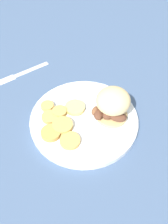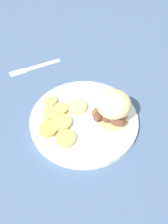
% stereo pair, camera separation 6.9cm
% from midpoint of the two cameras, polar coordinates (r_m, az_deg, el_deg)
% --- Properties ---
extents(ground_plane, '(4.00, 4.00, 0.00)m').
position_cam_midpoint_polar(ground_plane, '(0.73, 2.73, -2.40)').
color(ground_plane, '#3D5170').
extents(dinner_plate, '(0.30, 0.30, 0.02)m').
position_cam_midpoint_polar(dinner_plate, '(0.72, 2.76, -1.89)').
color(dinner_plate, white).
rests_on(dinner_plate, ground_plane).
extents(sandwich, '(0.10, 0.09, 0.09)m').
position_cam_midpoint_polar(sandwich, '(0.68, 9.14, 0.76)').
color(sandwich, tan).
rests_on(sandwich, dinner_plate).
extents(potato_round_0, '(0.04, 0.04, 0.01)m').
position_cam_midpoint_polar(potato_round_0, '(0.74, -4.72, 2.01)').
color(potato_round_0, tan).
rests_on(potato_round_0, dinner_plate).
extents(potato_round_1, '(0.05, 0.05, 0.01)m').
position_cam_midpoint_polar(potato_round_1, '(0.68, -4.90, -3.81)').
color(potato_round_1, '#BC8942').
rests_on(potato_round_1, dinner_plate).
extents(potato_round_2, '(0.05, 0.05, 0.01)m').
position_cam_midpoint_polar(potato_round_2, '(0.66, -1.06, -6.00)').
color(potato_round_2, tan).
rests_on(potato_round_2, dinner_plate).
extents(potato_round_3, '(0.04, 0.04, 0.01)m').
position_cam_midpoint_polar(potato_round_3, '(0.72, -4.54, -0.38)').
color(potato_round_3, tan).
rests_on(potato_round_3, dinner_plate).
extents(potato_round_4, '(0.04, 0.04, 0.01)m').
position_cam_midpoint_polar(potato_round_4, '(0.72, -2.34, 0.48)').
color(potato_round_4, tan).
rests_on(potato_round_4, dinner_plate).
extents(potato_round_5, '(0.06, 0.06, 0.01)m').
position_cam_midpoint_polar(potato_round_5, '(0.73, 1.16, 1.02)').
color(potato_round_5, '#DBB766').
rests_on(potato_round_5, dinner_plate).
extents(potato_round_6, '(0.05, 0.05, 0.01)m').
position_cam_midpoint_polar(potato_round_6, '(0.69, -2.18, -2.59)').
color(potato_round_6, tan).
rests_on(potato_round_6, dinner_plate).
extents(fork, '(0.11, 0.16, 0.00)m').
position_cam_midpoint_polar(fork, '(0.90, -8.54, 9.51)').
color(fork, silver).
rests_on(fork, ground_plane).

